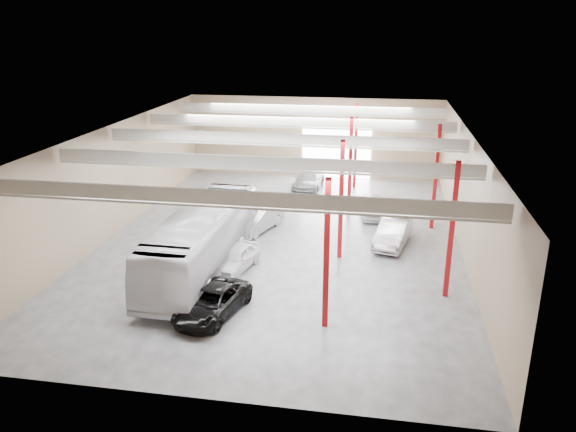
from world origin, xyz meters
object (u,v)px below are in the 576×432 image
(black_sedan, at_px, (212,302))
(car_right_far, at_px, (373,206))
(car_row_b, at_px, (256,219))
(car_right_near, at_px, (393,233))
(car_row_a, at_px, (235,258))
(coach_bus, at_px, (203,240))
(car_row_c, at_px, (309,180))

(black_sedan, bearing_deg, car_right_far, 79.11)
(car_row_b, bearing_deg, car_right_far, 48.22)
(car_right_near, bearing_deg, car_row_a, -136.87)
(coach_bus, relative_size, car_row_b, 2.65)
(black_sedan, distance_m, car_row_a, 5.21)
(car_row_a, xyz_separation_m, car_row_c, (1.88, 16.71, 0.05))
(car_row_c, bearing_deg, black_sedan, -90.46)
(car_row_b, bearing_deg, car_right_near, 11.93)
(black_sedan, relative_size, car_row_b, 0.99)
(coach_bus, relative_size, car_row_c, 2.49)
(coach_bus, distance_m, car_row_c, 17.43)
(car_row_b, bearing_deg, coach_bus, -84.82)
(car_row_c, relative_size, car_right_near, 1.08)
(car_row_b, height_order, car_right_near, car_row_b)
(car_row_a, bearing_deg, car_right_near, 43.20)
(coach_bus, relative_size, car_right_near, 2.69)
(car_right_near, distance_m, car_right_far, 5.50)
(car_row_a, relative_size, car_row_b, 0.84)
(car_row_b, xyz_separation_m, car_right_far, (7.50, 4.35, -0.08))
(black_sedan, bearing_deg, car_row_b, 105.49)
(car_row_a, height_order, car_right_near, car_right_near)
(car_row_c, bearing_deg, coach_bus, -98.09)
(car_row_a, bearing_deg, car_row_b, 103.97)
(black_sedan, height_order, car_row_c, car_row_c)
(car_right_far, bearing_deg, car_row_b, -156.98)
(black_sedan, height_order, car_right_far, car_right_far)
(car_right_near, bearing_deg, coach_bus, -139.80)
(car_row_a, relative_size, car_right_far, 0.97)
(car_row_c, bearing_deg, car_row_b, -97.43)
(car_row_a, bearing_deg, car_right_far, 67.47)
(black_sedan, xyz_separation_m, car_row_b, (-0.46, 11.41, 0.13))
(car_right_far, bearing_deg, car_right_near, -82.30)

